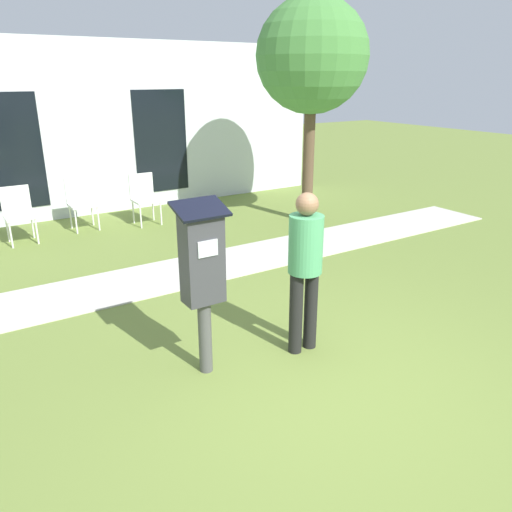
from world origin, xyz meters
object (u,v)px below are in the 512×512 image
object	(u,v)px
parking_meter	(202,267)
outdoor_chair_middle	(81,199)
outdoor_chair_left	(18,210)
outdoor_chair_right	(144,195)
person_standing	(305,261)

from	to	relation	value
parking_meter	outdoor_chair_middle	xyz separation A→B (m)	(0.25, 5.22, -0.49)
outdoor_chair_left	outdoor_chair_right	size ratio (longest dim) A/B	1.00
outdoor_chair_right	outdoor_chair_left	bearing A→B (deg)	172.32
person_standing	outdoor_chair_right	bearing A→B (deg)	92.24
outdoor_chair_middle	parking_meter	bearing A→B (deg)	-101.08
parking_meter	outdoor_chair_right	world-z (taller)	parking_meter
parking_meter	person_standing	bearing A→B (deg)	-9.84
parking_meter	outdoor_chair_right	xyz separation A→B (m)	(1.30, 4.95, -0.49)
outdoor_chair_left	outdoor_chair_right	world-z (taller)	same
outdoor_chair_middle	outdoor_chair_left	bearing A→B (deg)	-175.99
parking_meter	outdoor_chair_middle	size ratio (longest dim) A/B	1.77
parking_meter	outdoor_chair_right	distance (m)	5.14
outdoor_chair_middle	person_standing	bearing A→B (deg)	-90.65
parking_meter	outdoor_chair_middle	distance (m)	5.25
person_standing	outdoor_chair_middle	bearing A→B (deg)	103.48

